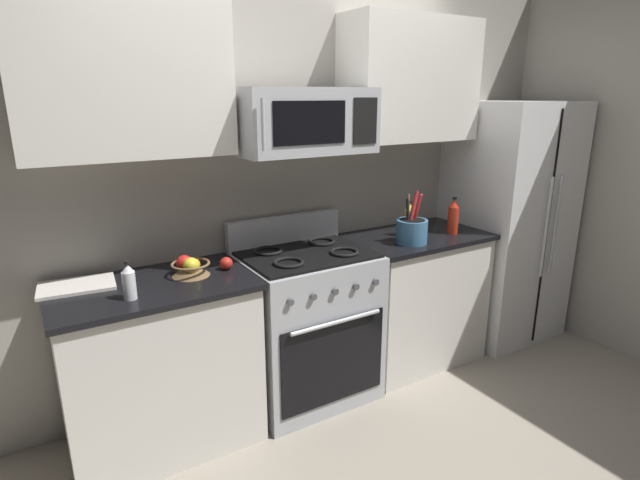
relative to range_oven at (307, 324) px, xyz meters
The scene contains 16 objects.
ground_plane 0.81m from the range_oven, 90.00° to the right, with size 16.00×16.00×0.00m, color gray.
wall_back 0.90m from the range_oven, 90.00° to the left, with size 8.00×0.10×2.60m, color #9E998E.
counter_left 0.88m from the range_oven, behind, with size 0.98×0.60×0.91m.
range_oven is the anchor object (origin of this frame).
counter_right 0.86m from the range_oven, ahead, with size 0.93×0.60×0.91m.
refrigerator 1.79m from the range_oven, ahead, with size 0.80×0.71×1.77m.
microwave 1.20m from the range_oven, 90.03° to the left, with size 0.76×0.44×0.35m.
upper_cabinets_left 1.68m from the range_oven, behind, with size 0.97×0.34×0.76m.
upper_cabinets_right 1.67m from the range_oven, ahead, with size 0.92×0.34×0.76m.
utensil_crock 0.88m from the range_oven, 10.25° to the right, with size 0.20×0.20×0.33m.
fruit_basket 0.83m from the range_oven, behind, with size 0.20×0.20×0.10m.
apple_loose 0.68m from the range_oven, behind, with size 0.07×0.07×0.07m, color red.
cutting_board 1.29m from the range_oven, behind, with size 0.35×0.23×0.02m, color silver.
bottle_vinegar 1.14m from the range_oven, behind, with size 0.06×0.06×0.18m.
bottle_oil 0.96m from the range_oven, ahead, with size 0.06×0.06×0.24m.
bottle_hot_sauce 1.22m from the range_oven, ahead, with size 0.07×0.07×0.25m.
Camera 1 is at (-1.38, -1.74, 1.81)m, focal length 28.08 mm.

